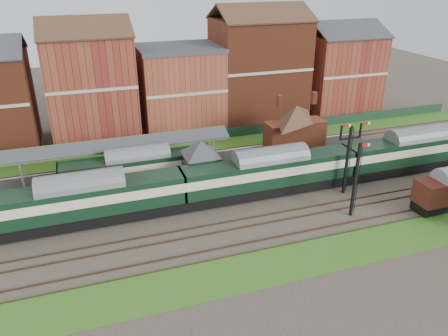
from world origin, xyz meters
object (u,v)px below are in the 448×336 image
object	(u,v)px
signal_box	(201,165)
goods_van_a	(444,192)
dmu_train	(270,172)
semaphore_bracket	(348,155)
platform_railcar	(139,168)

from	to	relation	value
signal_box	goods_van_a	bearing A→B (deg)	-28.42
dmu_train	semaphore_bracket	bearing A→B (deg)	-17.18
platform_railcar	goods_van_a	size ratio (longest dim) A/B	2.88
dmu_train	platform_railcar	bearing A→B (deg)	154.24
dmu_train	platform_railcar	distance (m)	14.96
signal_box	goods_van_a	world-z (taller)	signal_box
signal_box	platform_railcar	world-z (taller)	signal_box
semaphore_bracket	platform_railcar	bearing A→B (deg)	157.34
signal_box	dmu_train	bearing A→B (deg)	-25.05
signal_box	goods_van_a	xyz separation A→B (m)	(22.64, -12.25, -1.11)
platform_railcar	dmu_train	bearing A→B (deg)	-25.76
semaphore_bracket	goods_van_a	bearing A→B (deg)	-40.54
signal_box	dmu_train	world-z (taller)	signal_box
signal_box	semaphore_bracket	bearing A→B (deg)	-20.92
semaphore_bracket	dmu_train	xyz separation A→B (m)	(-8.09, 2.50, -1.98)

